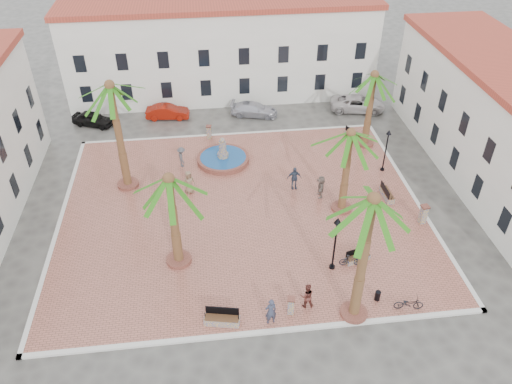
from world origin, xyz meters
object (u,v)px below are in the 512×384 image
at_px(palm_sw, 170,190).
at_px(bollard_e, 423,214).
at_px(palm_e, 350,143).
at_px(bollard_se, 291,305).
at_px(bench_s, 222,319).
at_px(lamppost_e, 387,143).
at_px(pedestrian_north, 182,157).
at_px(pedestrian_fountain_a, 189,182).
at_px(bench_se, 358,258).
at_px(bicycle_b, 351,260).
at_px(palm_ne, 373,84).
at_px(cyclist_a, 271,311).
at_px(car_white, 358,104).
at_px(litter_bin, 378,296).
at_px(bench_ne, 352,134).
at_px(car_red, 168,112).
at_px(car_silver, 254,109).
at_px(pedestrian_east, 321,187).
at_px(car_black, 93,119).
at_px(bench_e, 387,194).
at_px(fountain, 223,158).
at_px(palm_nw, 112,97).
at_px(palm_s, 371,213).
at_px(cyclist_b, 307,296).
at_px(pedestrian_fountain_b, 294,178).
at_px(bollard_n, 209,132).
at_px(lamppost_s, 336,235).

relative_size(palm_sw, bollard_e, 4.64).
distance_m(palm_e, bollard_se, 11.61).
bearing_deg(bench_s, lamppost_e, 56.55).
distance_m(palm_sw, pedestrian_north, 12.07).
distance_m(pedestrian_fountain_a, pedestrian_north, 3.73).
bearing_deg(bench_se, pedestrian_fountain_a, 124.62).
bearing_deg(lamppost_e, bicycle_b, -118.33).
height_order(palm_ne, bench_se, palm_ne).
relative_size(cyclist_a, car_white, 0.35).
relative_size(lamppost_e, litter_bin, 5.74).
relative_size(bench_ne, car_red, 0.41).
bearing_deg(car_white, pedestrian_fountain_a, 136.40).
height_order(car_red, car_silver, car_red).
distance_m(bollard_e, car_red, 25.51).
bearing_deg(palm_ne, pedestrian_east, -128.57).
height_order(palm_ne, car_red, palm_ne).
distance_m(bench_s, bollard_se, 3.98).
bearing_deg(car_black, bicycle_b, -115.61).
bearing_deg(bench_e, car_silver, 28.76).
distance_m(bollard_se, pedestrian_fountain_a, 13.62).
bearing_deg(car_white, fountain, 130.43).
relative_size(bench_se, bollard_e, 1.18).
xyz_separation_m(palm_nw, litter_bin, (15.59, -13.53, -7.17)).
bearing_deg(palm_s, palm_nw, 134.00).
bearing_deg(cyclist_b, palm_e, -114.54).
xyz_separation_m(bicycle_b, pedestrian_fountain_b, (-2.07, 8.66, 0.50)).
distance_m(fountain, palm_ne, 13.66).
height_order(bollard_n, cyclist_b, cyclist_b).
xyz_separation_m(bollard_e, cyclist_b, (-9.61, -6.41, 0.09)).
distance_m(cyclist_a, car_white, 27.59).
bearing_deg(litter_bin, bollard_se, -175.88).
bearing_deg(lamppost_s, pedestrian_east, 82.96).
relative_size(litter_bin, pedestrian_fountain_a, 0.35).
relative_size(lamppost_s, car_silver, 0.91).
relative_size(bench_e, pedestrian_fountain_b, 0.99).
distance_m(palm_ne, car_black, 25.53).
distance_m(bench_e, cyclist_b, 12.56).
relative_size(palm_nw, bench_e, 4.72).
relative_size(palm_sw, car_black, 1.78).
bearing_deg(palm_nw, bollard_se, -53.38).
distance_m(palm_ne, cyclist_b, 19.96).
bearing_deg(cyclist_b, pedestrian_fountain_b, -94.38).
distance_m(fountain, pedestrian_fountain_b, 6.83).
height_order(palm_sw, palm_e, palm_sw).
distance_m(bollard_se, car_black, 28.24).
xyz_separation_m(bench_e, litter_bin, (-3.85, -9.62, 0.05)).
xyz_separation_m(bench_ne, pedestrian_east, (-4.85, -8.32, 0.66)).
relative_size(car_red, car_white, 0.77).
relative_size(palm_e, bench_s, 3.22).
distance_m(bench_e, litter_bin, 10.36).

